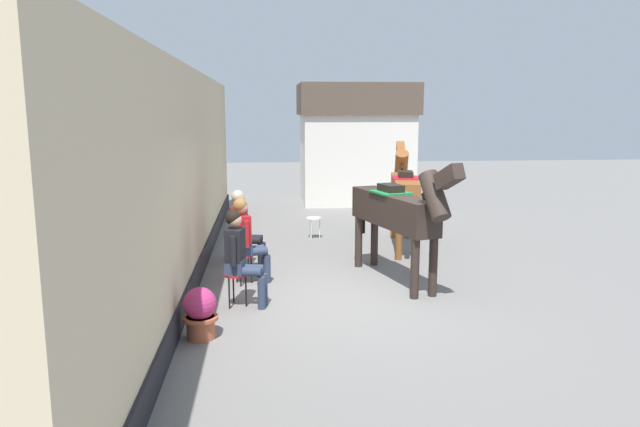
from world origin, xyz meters
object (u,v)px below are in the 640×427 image
at_px(spare_stool_white, 314,220).
at_px(seated_visitor_middle, 246,236).
at_px(saddled_horse_near, 397,211).
at_px(flower_planter_near, 200,312).
at_px(seated_visitor_far, 243,225).
at_px(saddled_horse_far, 404,190).
at_px(seated_visitor_near, 240,253).
at_px(satchel_bag, 232,254).

bearing_deg(spare_stool_white, seated_visitor_middle, -112.21).
relative_size(saddled_horse_near, flower_planter_near, 4.55).
height_order(seated_visitor_far, saddled_horse_far, saddled_horse_far).
xyz_separation_m(seated_visitor_near, seated_visitor_middle, (0.05, 1.12, 0.00)).
bearing_deg(spare_stool_white, flower_planter_near, -108.20).
height_order(seated_visitor_far, spare_stool_white, seated_visitor_far).
relative_size(seated_visitor_near, spare_stool_white, 3.02).
relative_size(seated_visitor_far, saddled_horse_far, 0.47).
height_order(seated_visitor_far, satchel_bag, seated_visitor_far).
distance_m(seated_visitor_near, saddled_horse_far, 4.68).
height_order(seated_visitor_middle, flower_planter_near, seated_visitor_middle).
distance_m(seated_visitor_middle, saddled_horse_far, 3.89).
distance_m(seated_visitor_far, flower_planter_near, 3.25).
xyz_separation_m(seated_visitor_far, flower_planter_near, (-0.41, -3.19, -0.44)).
height_order(seated_visitor_near, satchel_bag, seated_visitor_near).
bearing_deg(seated_visitor_middle, satchel_bag, 101.65).
height_order(seated_visitor_middle, satchel_bag, seated_visitor_middle).
relative_size(seated_visitor_middle, flower_planter_near, 2.17).
bearing_deg(seated_visitor_near, spare_stool_white, 72.47).
relative_size(seated_visitor_near, saddled_horse_far, 0.47).
bearing_deg(spare_stool_white, seated_visitor_far, -120.94).
bearing_deg(flower_planter_near, satchel_bag, 87.58).
bearing_deg(satchel_bag, saddled_horse_far, -113.86).
distance_m(saddled_horse_near, spare_stool_white, 3.64).
height_order(seated_visitor_middle, saddled_horse_near, saddled_horse_near).
bearing_deg(seated_visitor_near, seated_visitor_middle, 87.39).
distance_m(seated_visitor_near, seated_visitor_far, 2.03).
bearing_deg(saddled_horse_near, seated_visitor_far, 157.08).
height_order(seated_visitor_middle, saddled_horse_far, saddled_horse_far).
distance_m(saddled_horse_far, flower_planter_near, 5.90).
xyz_separation_m(seated_visitor_middle, saddled_horse_near, (2.40, -0.13, 0.38)).
xyz_separation_m(seated_visitor_middle, seated_visitor_far, (-0.08, 0.91, 0.00)).
bearing_deg(seated_visitor_near, satchel_bag, 95.81).
relative_size(seated_visitor_far, satchel_bag, 4.96).
relative_size(saddled_horse_far, satchel_bag, 10.64).
bearing_deg(saddled_horse_near, seated_visitor_middle, 176.87).
xyz_separation_m(seated_visitor_far, satchel_bag, (-0.25, 0.66, -0.68)).
distance_m(seated_visitor_middle, saddled_horse_near, 2.43).
relative_size(seated_visitor_middle, satchel_bag, 4.96).
relative_size(seated_visitor_near, saddled_horse_near, 0.48).
height_order(saddled_horse_far, satchel_bag, saddled_horse_far).
distance_m(seated_visitor_middle, spare_stool_white, 3.56).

